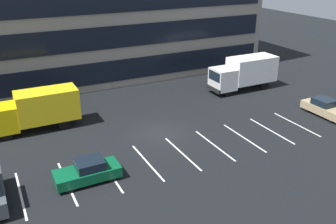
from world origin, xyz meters
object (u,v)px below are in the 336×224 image
at_px(sedan_tan, 325,108).
at_px(box_truck_white, 244,72).
at_px(box_truck_yellow_all, 36,109).
at_px(sedan_forest, 88,172).

bearing_deg(sedan_tan, box_truck_white, 103.70).
bearing_deg(box_truck_yellow_all, sedan_tan, -20.12).
bearing_deg(sedan_tan, box_truck_yellow_all, 159.88).
distance_m(box_truck_yellow_all, sedan_forest, 9.60).
bearing_deg(box_truck_yellow_all, box_truck_white, 0.94).
bearing_deg(sedan_forest, sedan_tan, 2.03).
relative_size(box_truck_yellow_all, sedan_tan, 1.68).
xyz_separation_m(box_truck_white, sedan_forest, (-19.80, -9.75, -1.26)).
bearing_deg(sedan_forest, box_truck_white, 26.21).
bearing_deg(box_truck_yellow_all, sedan_forest, -80.68).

